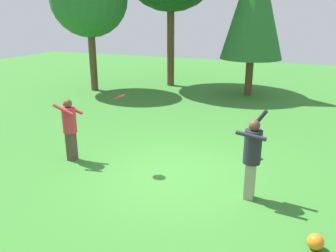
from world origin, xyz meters
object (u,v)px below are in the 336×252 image
at_px(person_catcher, 70,125).
at_px(ball_orange, 316,242).
at_px(ball_red, 256,154).
at_px(tree_center, 254,2).
at_px(person_thrower, 252,153).
at_px(frisbee, 119,97).

distance_m(person_catcher, ball_orange, 5.95).
distance_m(ball_red, ball_orange, 3.57).
relative_size(person_catcher, tree_center, 0.25).
bearing_deg(person_thrower, ball_orange, 142.30).
height_order(ball_orange, tree_center, tree_center).
relative_size(frisbee, tree_center, 0.05).
xyz_separation_m(ball_orange, tree_center, (-2.88, 10.37, 3.82)).
distance_m(ball_orange, tree_center, 11.42).
bearing_deg(person_thrower, frisbee, 0.00).
bearing_deg(person_catcher, ball_orange, -18.47).
bearing_deg(person_thrower, person_catcher, 3.24).
relative_size(person_thrower, frisbee, 6.30).
height_order(person_catcher, tree_center, tree_center).
bearing_deg(person_catcher, ball_red, 18.80).
relative_size(person_catcher, ball_orange, 6.02).
bearing_deg(frisbee, tree_center, 80.55).
xyz_separation_m(person_catcher, ball_orange, (5.72, -1.44, -0.80)).
height_order(person_catcher, ball_orange, person_catcher).
relative_size(frisbee, ball_orange, 1.11).
bearing_deg(tree_center, person_thrower, -79.91).
bearing_deg(ball_orange, person_catcher, 165.89).
bearing_deg(frisbee, person_catcher, -175.63).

